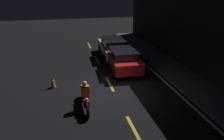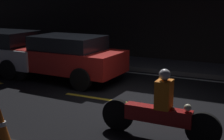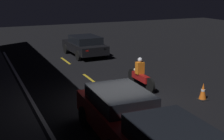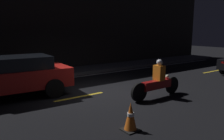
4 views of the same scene
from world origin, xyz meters
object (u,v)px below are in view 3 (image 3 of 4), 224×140
Objects in this scene: motorcycle at (141,75)px; taxi_red at (122,113)px; traffic_cone_near at (203,92)px; van_black at (85,45)px.

taxi_red is at bearing 144.15° from motorcycle.
motorcycle is at bearing 146.72° from taxi_red.
taxi_red reaches higher than traffic_cone_near.
van_black is at bearing 168.34° from taxi_red.
van_black is at bearing 8.84° from traffic_cone_near.
traffic_cone_near is (1.69, -4.58, -0.46)m from taxi_red.
motorcycle reaches higher than van_black.
taxi_red is at bearing 110.25° from traffic_cone_near.
motorcycle is at bearing 31.06° from traffic_cone_near.
van_black is 7.66m from motorcycle.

